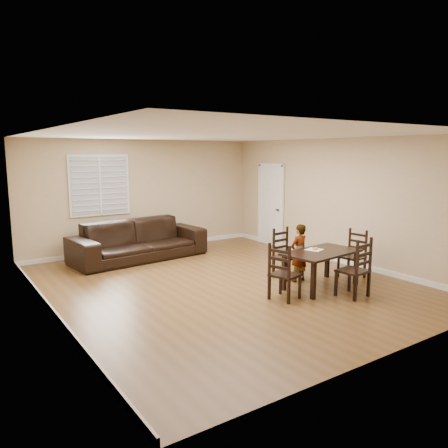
{
  "coord_description": "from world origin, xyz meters",
  "views": [
    {
      "loc": [
        -4.34,
        -6.46,
        2.38
      ],
      "look_at": [
        0.4,
        0.57,
        1.0
      ],
      "focal_mm": 35.0,
      "sensor_mm": 36.0,
      "label": 1
    }
  ],
  "objects_px": {
    "chair_near": "(283,255)",
    "donut": "(315,248)",
    "chair_left": "(281,275)",
    "child": "(299,253)",
    "dining_table": "(321,256)",
    "chair_far": "(359,271)",
    "chair_right": "(355,255)",
    "sofa": "(139,240)"
  },
  "relations": [
    {
      "from": "chair_near",
      "to": "sofa",
      "type": "height_order",
      "value": "chair_near"
    },
    {
      "from": "dining_table",
      "to": "donut",
      "type": "distance_m",
      "value": 0.2
    },
    {
      "from": "child",
      "to": "donut",
      "type": "relative_size",
      "value": 10.0
    },
    {
      "from": "chair_left",
      "to": "chair_near",
      "type": "bearing_deg",
      "value": -59.29
    },
    {
      "from": "chair_right",
      "to": "sofa",
      "type": "distance_m",
      "value": 4.69
    },
    {
      "from": "child",
      "to": "chair_near",
      "type": "bearing_deg",
      "value": -88.53
    },
    {
      "from": "chair_far",
      "to": "sofa",
      "type": "distance_m",
      "value": 4.95
    },
    {
      "from": "chair_near",
      "to": "chair_far",
      "type": "bearing_deg",
      "value": -88.96
    },
    {
      "from": "chair_left",
      "to": "sofa",
      "type": "xyz_separation_m",
      "value": [
        -0.78,
        3.94,
        0.01
      ]
    },
    {
      "from": "chair_right",
      "to": "donut",
      "type": "relative_size",
      "value": 8.57
    },
    {
      "from": "chair_near",
      "to": "chair_left",
      "type": "height_order",
      "value": "chair_near"
    },
    {
      "from": "donut",
      "to": "child",
      "type": "bearing_deg",
      "value": 99.71
    },
    {
      "from": "chair_far",
      "to": "child",
      "type": "distance_m",
      "value": 1.28
    },
    {
      "from": "chair_near",
      "to": "chair_left",
      "type": "distance_m",
      "value": 1.43
    },
    {
      "from": "chair_left",
      "to": "donut",
      "type": "xyz_separation_m",
      "value": [
        1.07,
        0.31,
        0.26
      ]
    },
    {
      "from": "chair_far",
      "to": "child",
      "type": "height_order",
      "value": "child"
    },
    {
      "from": "chair_left",
      "to": "child",
      "type": "relative_size",
      "value": 0.88
    },
    {
      "from": "chair_near",
      "to": "donut",
      "type": "height_order",
      "value": "chair_near"
    },
    {
      "from": "chair_near",
      "to": "chair_right",
      "type": "xyz_separation_m",
      "value": [
        1.18,
        -0.78,
        -0.01
      ]
    },
    {
      "from": "chair_far",
      "to": "chair_right",
      "type": "distance_m",
      "value": 1.33
    },
    {
      "from": "dining_table",
      "to": "chair_far",
      "type": "height_order",
      "value": "chair_far"
    },
    {
      "from": "chair_far",
      "to": "donut",
      "type": "xyz_separation_m",
      "value": [
        -0.09,
        0.92,
        0.23
      ]
    },
    {
      "from": "donut",
      "to": "sofa",
      "type": "height_order",
      "value": "sofa"
    },
    {
      "from": "chair_far",
      "to": "sofa",
      "type": "xyz_separation_m",
      "value": [
        -1.94,
        4.56,
        -0.02
      ]
    },
    {
      "from": "child",
      "to": "donut",
      "type": "xyz_separation_m",
      "value": [
        0.06,
        -0.35,
        0.14
      ]
    },
    {
      "from": "chair_left",
      "to": "donut",
      "type": "height_order",
      "value": "chair_left"
    },
    {
      "from": "chair_near",
      "to": "child",
      "type": "xyz_separation_m",
      "value": [
        0.05,
        -0.4,
        0.11
      ]
    },
    {
      "from": "sofa",
      "to": "chair_near",
      "type": "bearing_deg",
      "value": -64.78
    },
    {
      "from": "chair_near",
      "to": "donut",
      "type": "relative_size",
      "value": 8.86
    },
    {
      "from": "donut",
      "to": "chair_left",
      "type": "bearing_deg",
      "value": -163.95
    },
    {
      "from": "dining_table",
      "to": "donut",
      "type": "relative_size",
      "value": 13.79
    },
    {
      "from": "chair_left",
      "to": "donut",
      "type": "distance_m",
      "value": 1.15
    },
    {
      "from": "chair_far",
      "to": "chair_left",
      "type": "distance_m",
      "value": 1.32
    },
    {
      "from": "chair_left",
      "to": "child",
      "type": "height_order",
      "value": "child"
    },
    {
      "from": "dining_table",
      "to": "sofa",
      "type": "xyz_separation_m",
      "value": [
        -1.85,
        3.79,
        -0.13
      ]
    },
    {
      "from": "child",
      "to": "sofa",
      "type": "distance_m",
      "value": 3.74
    },
    {
      "from": "chair_far",
      "to": "chair_near",
      "type": "bearing_deg",
      "value": -89.78
    },
    {
      "from": "dining_table",
      "to": "chair_left",
      "type": "height_order",
      "value": "chair_left"
    },
    {
      "from": "chair_far",
      "to": "chair_right",
      "type": "relative_size",
      "value": 1.09
    },
    {
      "from": "child",
      "to": "chair_left",
      "type": "bearing_deg",
      "value": 27.92
    },
    {
      "from": "chair_left",
      "to": "child",
      "type": "distance_m",
      "value": 1.21
    },
    {
      "from": "chair_near",
      "to": "chair_far",
      "type": "height_order",
      "value": "chair_far"
    }
  ]
}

